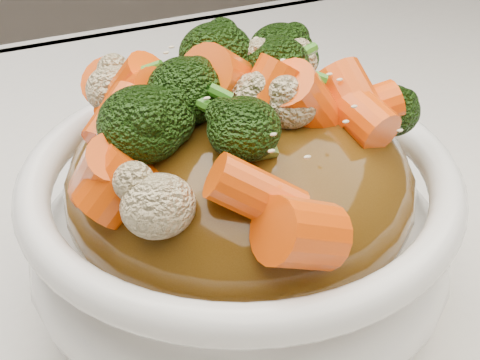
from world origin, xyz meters
name	(u,v)px	position (x,y,z in m)	size (l,w,h in m)	color
tablecloth	(257,294)	(0.00, 0.00, 0.73)	(1.20, 0.80, 0.04)	white
bowl	(240,232)	(-0.02, -0.01, 0.80)	(0.23, 0.23, 0.09)	white
sauce_base	(240,185)	(-0.02, -0.01, 0.83)	(0.19, 0.19, 0.10)	#52340E
carrots	(240,70)	(-0.02, -0.01, 0.90)	(0.19, 0.19, 0.05)	#FF5308
broccoli	(240,72)	(-0.02, -0.01, 0.89)	(0.19, 0.19, 0.05)	black
cauliflower	(240,76)	(-0.02, -0.01, 0.89)	(0.19, 0.19, 0.04)	beige
scallions	(240,68)	(-0.02, -0.01, 0.90)	(0.14, 0.14, 0.02)	#367E1D
sesame_seeds	(240,68)	(-0.02, -0.01, 0.90)	(0.17, 0.17, 0.01)	beige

